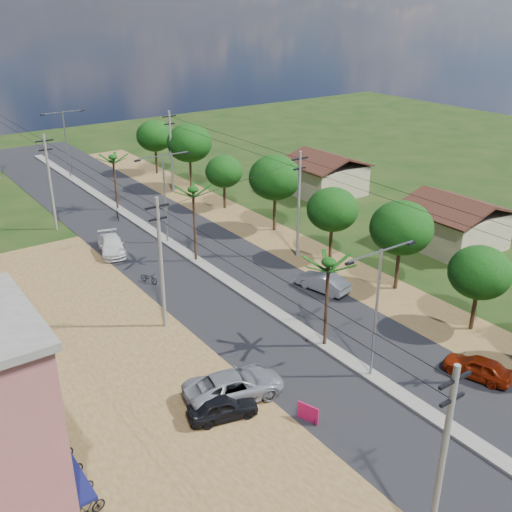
{
  "coord_description": "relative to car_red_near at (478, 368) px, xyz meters",
  "views": [
    {
      "loc": [
        -22.11,
        -19.76,
        20.24
      ],
      "look_at": [
        0.71,
        12.43,
        3.0
      ],
      "focal_mm": 42.0,
      "sensor_mm": 36.0,
      "label": 1
    }
  ],
  "objects": [
    {
      "name": "car_parked_dark",
      "position": [
        -13.87,
        5.42,
        -0.03
      ],
      "size": [
        3.95,
        2.33,
        1.26
      ],
      "primitive_type": "imported",
      "rotation": [
        0.0,
        0.0,
        1.33
      ],
      "color": "black",
      "rests_on": "ground"
    },
    {
      "name": "tree_east_e",
      "position": [
        4.65,
        25.6,
        4.43
      ],
      "size": [
        4.8,
        4.8,
        7.14
      ],
      "color": "black",
      "rests_on": "ground"
    },
    {
      "name": "utility_pole_w_a",
      "position": [
        -11.95,
        -6.4,
        4.1
      ],
      "size": [
        1.6,
        0.24,
        9.0
      ],
      "color": "#605E56",
      "rests_on": "ground"
    },
    {
      "name": "roadside_sign",
      "position": [
        -10.45,
        2.64,
        -0.15
      ],
      "size": [
        0.47,
        1.19,
        1.03
      ],
      "rotation": [
        0.0,
        0.0,
        0.33
      ],
      "color": "#A70F43",
      "rests_on": "ground"
    },
    {
      "name": "palm_median_far",
      "position": [
        -4.95,
        39.6,
        4.6
      ],
      "size": [
        2.0,
        2.0,
        5.85
      ],
      "color": "black",
      "rests_on": "ground"
    },
    {
      "name": "palm_median_near",
      "position": [
        -4.95,
        7.6,
        4.88
      ],
      "size": [
        2.0,
        2.0,
        6.15
      ],
      "color": "black",
      "rests_on": "ground"
    },
    {
      "name": "utility_pole_e_c",
      "position": [
        2.55,
        41.6,
        4.1
      ],
      "size": [
        1.6,
        0.24,
        9.0
      ],
      "color": "#605E56",
      "rests_on": "ground"
    },
    {
      "name": "tree_east_g",
      "position": [
        4.85,
        41.6,
        4.58
      ],
      "size": [
        5.0,
        5.0,
        7.38
      ],
      "color": "black",
      "rests_on": "ground"
    },
    {
      "name": "dirt_lot_west",
      "position": [
        -19.95,
        11.6,
        -0.64
      ],
      "size": [
        18.0,
        46.0,
        0.04
      ],
      "primitive_type": "cube",
      "color": "brown",
      "rests_on": "ground"
    },
    {
      "name": "streetlight_near",
      "position": [
        -4.95,
        3.6,
        4.13
      ],
      "size": [
        5.1,
        0.18,
        8.0
      ],
      "color": "gray",
      "rests_on": "ground"
    },
    {
      "name": "moto_rider_east",
      "position": [
        0.25,
        0.85,
        -0.23
      ],
      "size": [
        0.63,
        1.63,
        0.85
      ],
      "primitive_type": "imported",
      "rotation": [
        0.0,
        0.0,
        3.1
      ],
      "color": "black",
      "rests_on": "ground"
    },
    {
      "name": "median",
      "position": [
        -4.95,
        21.6,
        -0.57
      ],
      "size": [
        1.0,
        90.0,
        0.18
      ],
      "primitive_type": "cube",
      "color": "#605E56",
      "rests_on": "ground"
    },
    {
      "name": "utility_pole_w_b",
      "position": [
        -11.95,
        15.6,
        4.1
      ],
      "size": [
        1.6,
        0.24,
        9.0
      ],
      "color": "#605E56",
      "rests_on": "ground"
    },
    {
      "name": "moto_rider_west_b",
      "position": [
        -6.15,
        36.79,
        -0.15
      ],
      "size": [
        0.96,
        1.75,
        1.01
      ],
      "primitive_type": "imported",
      "rotation": [
        0.0,
        0.0,
        -0.3
      ],
      "color": "black",
      "rests_on": "ground"
    },
    {
      "name": "dirt_shoulder_east",
      "position": [
        3.55,
        18.6,
        -0.64
      ],
      "size": [
        5.0,
        90.0,
        0.03
      ],
      "primitive_type": "cube",
      "color": "brown",
      "rests_on": "ground"
    },
    {
      "name": "tree_east_h",
      "position": [
        4.55,
        49.6,
        3.98
      ],
      "size": [
        4.4,
        4.4,
        6.52
      ],
      "color": "black",
      "rests_on": "ground"
    },
    {
      "name": "car_parked_silver",
      "position": [
        -12.45,
        6.48,
        0.11
      ],
      "size": [
        5.92,
        3.54,
        1.54
      ],
      "primitive_type": "imported",
      "rotation": [
        0.0,
        0.0,
        1.38
      ],
      "color": "gray",
      "rests_on": "ground"
    },
    {
      "name": "ground",
      "position": [
        -4.95,
        3.6,
        -0.66
      ],
      "size": [
        160.0,
        160.0,
        0.0
      ],
      "primitive_type": "plane",
      "color": "black",
      "rests_on": "ground"
    },
    {
      "name": "tree_east_c",
      "position": [
        4.75,
        10.6,
        4.21
      ],
      "size": [
        4.6,
        4.6,
        6.83
      ],
      "color": "black",
      "rests_on": "ground"
    },
    {
      "name": "moto_rider_west_a",
      "position": [
        -9.95,
        22.12,
        -0.24
      ],
      "size": [
        1.15,
        1.69,
        0.84
      ],
      "primitive_type": "imported",
      "rotation": [
        0.0,
        0.0,
        0.4
      ],
      "color": "black",
      "rests_on": "ground"
    },
    {
      "name": "house_east_far",
      "position": [
        16.05,
        31.6,
        1.74
      ],
      "size": [
        7.6,
        7.5,
        4.6
      ],
      "color": "#968B66",
      "rests_on": "ground"
    },
    {
      "name": "car_red_near",
      "position": [
        0.0,
        0.0,
        0.0
      ],
      "size": [
        2.63,
        4.14,
        1.31
      ],
      "primitive_type": "imported",
      "rotation": [
        0.0,
        0.0,
        3.44
      ],
      "color": "maroon",
      "rests_on": "ground"
    },
    {
      "name": "car_silver_mid",
      "position": [
        0.05,
        13.49,
        0.03
      ],
      "size": [
        2.32,
        4.37,
        1.37
      ],
      "primitive_type": "imported",
      "rotation": [
        0.0,
        0.0,
        3.36
      ],
      "color": "gray",
      "rests_on": "ground"
    },
    {
      "name": "tree_east_b",
      "position": [
        4.35,
        3.6,
        3.46
      ],
      "size": [
        4.0,
        4.0,
        5.83
      ],
      "color": "black",
      "rests_on": "ground"
    },
    {
      "name": "tree_east_f",
      "position": [
        4.25,
        33.6,
        3.23
      ],
      "size": [
        3.8,
        3.8,
        5.52
      ],
      "color": "black",
      "rests_on": "ground"
    },
    {
      "name": "streetlight_far",
      "position": [
        -4.95,
        53.6,
        4.13
      ],
      "size": [
        5.1,
        0.18,
        8.0
      ],
      "color": "gray",
      "rests_on": "ground"
    },
    {
      "name": "streetlight_mid",
      "position": [
        -4.95,
        28.6,
        4.13
      ],
      "size": [
        5.1,
        0.18,
        8.0
      ],
      "color": "gray",
      "rests_on": "ground"
    },
    {
      "name": "road",
      "position": [
        -4.95,
        18.6,
        -0.64
      ],
      "size": [
        12.0,
        110.0,
        0.04
      ],
      "primitive_type": "cube",
      "color": "black",
      "rests_on": "ground"
    },
    {
      "name": "car_white_far",
      "position": [
        -9.95,
        29.24,
        0.03
      ],
      "size": [
        3.08,
        5.09,
        1.38
      ],
      "primitive_type": "imported",
      "rotation": [
        0.0,
        0.0,
        -0.26
      ],
      "color": "beige",
      "rests_on": "ground"
    },
    {
      "name": "tree_east_d",
      "position": [
        4.45,
        17.6,
        3.68
      ],
      "size": [
        4.2,
        4.2,
        6.13
      ],
      "color": "black",
      "rests_on": "ground"
    },
    {
      "name": "palm_median_mid",
      "position": [
        -4.95,
        23.6,
        5.24
      ],
      "size": [
        2.0,
        2.0,
        6.55
      ],
      "color": "black",
      "rests_on": "ground"
    },
    {
      "name": "house_east_near",
      "position": [
        15.05,
        13.6,
        1.74
      ],
      "size": [
        7.6,
        7.5,
        4.6
      ],
      "color": "#968B66",
      "rests_on": "ground"
    },
    {
      "name": "utility_pole_e_b",
      "position": [
        2.55,
        19.6,
        4.1
      ],
      "size": [
        1.6,
        0.24,
        9.0
      ],
      "color": "#605E56",
      "rests_on": "ground"
    },
    {
      "name": "utility_pole_w_c",
      "position": [
        -11.95,
        37.6,
        4.1
      ],
      "size": [
        1.6,
        0.24,
        9.0
      ],
      "color": "#605E56",
      "rests_on": "ground"
    }
  ]
}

